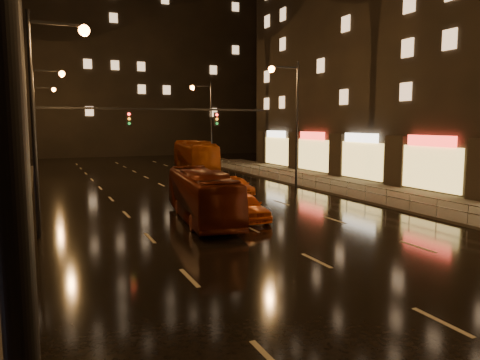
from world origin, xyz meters
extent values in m
plane|color=black|center=(0.00, 20.00, 0.00)|extent=(140.00, 140.00, 0.00)
cube|color=#38332D|center=(13.50, 15.00, 0.07)|extent=(7.00, 70.00, 0.15)
cube|color=black|center=(26.00, 20.00, 15.00)|extent=(18.00, 50.00, 30.00)
cube|color=black|center=(4.00, 72.00, 18.00)|extent=(44.00, 16.00, 36.00)
cylinder|color=black|center=(-9.60, 20.00, 3.10)|extent=(0.22, 0.22, 6.20)
cube|color=black|center=(-2.00, 20.00, 6.10)|extent=(15.20, 0.14, 0.14)
cube|color=black|center=(-4.00, 20.00, 5.45)|extent=(0.32, 0.18, 0.95)
cube|color=black|center=(2.00, 20.00, 5.45)|extent=(0.32, 0.18, 0.95)
sphere|color=#FF1E19|center=(-4.00, 19.88, 5.75)|extent=(0.18, 0.18, 0.18)
cylinder|color=black|center=(-9.60, -8.00, 5.00)|extent=(0.18, 0.18, 10.00)
cylinder|color=#99999E|center=(10.20, 44.00, 0.65)|extent=(0.04, 0.04, 1.00)
cube|color=#99999E|center=(10.20, 18.00, 1.10)|extent=(0.05, 56.00, 0.05)
cube|color=#99999E|center=(10.20, 18.00, 0.70)|extent=(0.05, 56.00, 0.05)
imported|color=#5B1B0D|center=(-1.51, 12.86, 1.33)|extent=(3.40, 9.79, 2.67)
imported|color=#A24410|center=(6.00, 37.25, 1.66)|extent=(4.24, 12.15, 3.31)
imported|color=orange|center=(0.50, 12.00, 0.74)|extent=(1.74, 4.32, 1.47)
imported|color=#C34D12|center=(4.00, 20.97, 0.56)|extent=(1.61, 3.89, 1.12)
camera|label=1|loc=(-9.47, -10.60, 5.15)|focal=35.00mm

